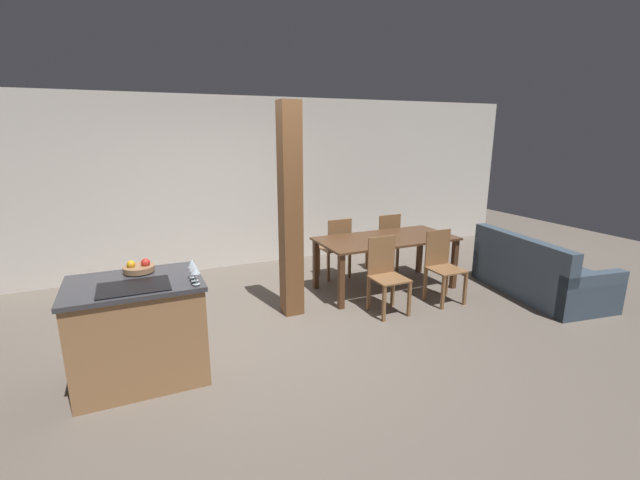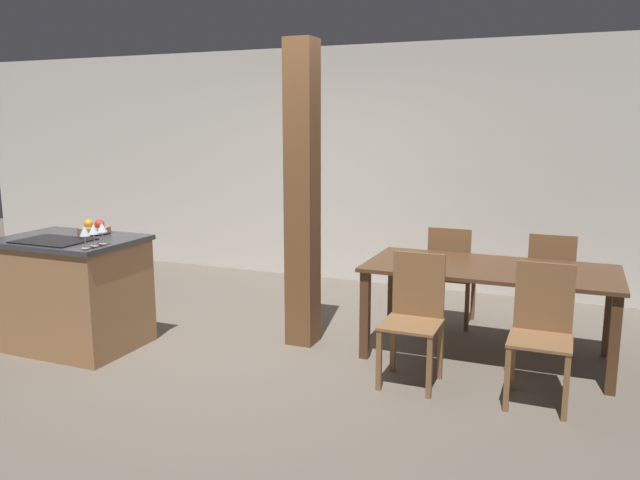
# 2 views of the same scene
# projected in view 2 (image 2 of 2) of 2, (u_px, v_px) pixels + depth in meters

# --- Properties ---
(ground_plane) EXTENTS (16.00, 16.00, 0.00)m
(ground_plane) POSITION_uv_depth(u_px,v_px,m) (242.00, 354.00, 5.04)
(ground_plane) COLOR #665B51
(wall_back) EXTENTS (11.20, 0.08, 2.70)m
(wall_back) POSITION_uv_depth(u_px,v_px,m) (353.00, 166.00, 7.21)
(wall_back) COLOR silver
(wall_back) RESTS_ON ground_plane
(kitchen_island) EXTENTS (1.11, 0.80, 0.93)m
(kitchen_island) POSITION_uv_depth(u_px,v_px,m) (73.00, 292.00, 5.16)
(kitchen_island) COLOR #9E7047
(kitchen_island) RESTS_ON ground_plane
(fruit_bowl) EXTENTS (0.27, 0.27, 0.11)m
(fruit_bowl) POSITION_uv_depth(u_px,v_px,m) (94.00, 228.00, 5.27)
(fruit_bowl) COLOR #99704C
(fruit_bowl) RESTS_ON kitchen_island
(wine_glass_near) EXTENTS (0.08, 0.08, 0.17)m
(wine_glass_near) POSITION_uv_depth(u_px,v_px,m) (85.00, 232.00, 4.58)
(wine_glass_near) COLOR silver
(wine_glass_near) RESTS_ON kitchen_island
(wine_glass_middle) EXTENTS (0.08, 0.08, 0.17)m
(wine_glass_middle) POSITION_uv_depth(u_px,v_px,m) (93.00, 230.00, 4.66)
(wine_glass_middle) COLOR silver
(wine_glass_middle) RESTS_ON kitchen_island
(wine_glass_far) EXTENTS (0.08, 0.08, 0.17)m
(wine_glass_far) POSITION_uv_depth(u_px,v_px,m) (102.00, 228.00, 4.75)
(wine_glass_far) COLOR silver
(wine_glass_far) RESTS_ON kitchen_island
(dining_table) EXTENTS (1.91, 0.92, 0.74)m
(dining_table) POSITION_uv_depth(u_px,v_px,m) (490.00, 278.00, 4.87)
(dining_table) COLOR #51331E
(dining_table) RESTS_ON ground_plane
(dining_chair_near_left) EXTENTS (0.40, 0.40, 0.93)m
(dining_chair_near_left) POSITION_uv_depth(u_px,v_px,m) (414.00, 316.00, 4.44)
(dining_chair_near_left) COLOR brown
(dining_chair_near_left) RESTS_ON ground_plane
(dining_chair_near_right) EXTENTS (0.40, 0.40, 0.93)m
(dining_chair_near_right) POSITION_uv_depth(u_px,v_px,m) (541.00, 331.00, 4.12)
(dining_chair_near_right) COLOR brown
(dining_chair_near_right) RESTS_ON ground_plane
(dining_chair_far_left) EXTENTS (0.40, 0.40, 0.93)m
(dining_chair_far_left) POSITION_uv_depth(u_px,v_px,m) (450.00, 274.00, 5.68)
(dining_chair_far_left) COLOR brown
(dining_chair_far_left) RESTS_ON ground_plane
(dining_chair_far_right) EXTENTS (0.40, 0.40, 0.93)m
(dining_chair_far_right) POSITION_uv_depth(u_px,v_px,m) (550.00, 283.00, 5.36)
(dining_chair_far_right) COLOR brown
(dining_chair_far_right) RESTS_ON ground_plane
(timber_post) EXTENTS (0.23, 0.23, 2.50)m
(timber_post) POSITION_uv_depth(u_px,v_px,m) (302.00, 196.00, 5.10)
(timber_post) COLOR brown
(timber_post) RESTS_ON ground_plane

